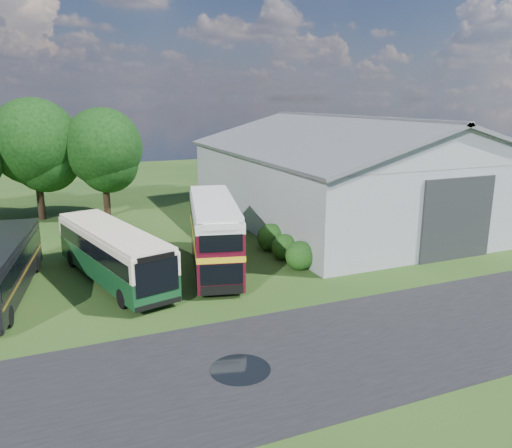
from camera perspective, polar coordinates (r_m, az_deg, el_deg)
name	(u,v)px	position (r m, az deg, el deg)	size (l,w,h in m)	color
ground	(248,328)	(21.60, -0.92, -11.83)	(120.00, 120.00, 0.00)	#1B3711
asphalt_road	(347,347)	(20.47, 10.38, -13.61)	(60.00, 8.00, 0.02)	black
puddle	(240,370)	(18.65, -1.82, -16.32)	(2.20, 2.20, 0.01)	black
storage_shed	(347,167)	(40.96, 10.39, 6.48)	(18.80, 24.80, 8.15)	gray
tree_mid	(34,142)	(42.98, -23.99, 8.56)	(6.80, 6.80, 9.60)	black
tree_right_a	(103,147)	(42.22, -17.10, 8.39)	(6.26, 6.26, 8.83)	black
shrub_front	(300,268)	(28.82, 5.02, -5.08)	(1.70, 1.70, 1.70)	#194714
shrub_mid	(285,258)	(30.51, 3.28, -3.95)	(1.60, 1.60, 1.60)	#194714
shrub_back	(271,250)	(32.23, 1.73, -2.93)	(1.80, 1.80, 1.80)	#194714
bus_green_single	(113,253)	(27.40, -16.03, -3.23)	(4.96, 10.74, 2.89)	black
bus_maroon_double	(214,235)	(28.21, -4.82, -1.21)	(4.56, 9.70, 4.04)	black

